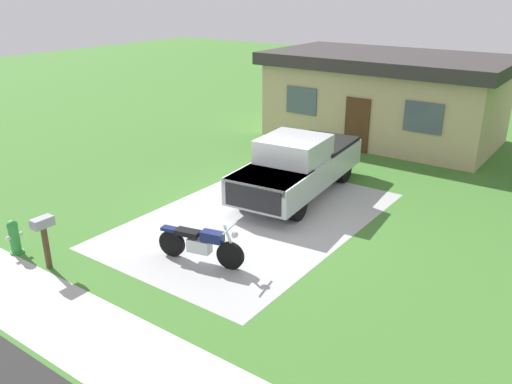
{
  "coord_description": "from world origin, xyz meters",
  "views": [
    {
      "loc": [
        7.78,
        -10.74,
        6.05
      ],
      "look_at": [
        0.17,
        -0.17,
        0.9
      ],
      "focal_mm": 36.63,
      "sensor_mm": 36.0,
      "label": 1
    }
  ],
  "objects_px": {
    "fire_hydrant": "(14,237)",
    "mailbox": "(43,229)",
    "motorcycle": "(201,244)",
    "neighbor_house": "(385,96)",
    "pickup_truck": "(300,164)"
  },
  "relations": [
    {
      "from": "fire_hydrant",
      "to": "neighbor_house",
      "type": "bearing_deg",
      "value": 78.79
    },
    {
      "from": "motorcycle",
      "to": "neighbor_house",
      "type": "xyz_separation_m",
      "value": [
        -0.97,
        12.74,
        1.32
      ]
    },
    {
      "from": "fire_hydrant",
      "to": "mailbox",
      "type": "relative_size",
      "value": 0.69
    },
    {
      "from": "motorcycle",
      "to": "pickup_truck",
      "type": "relative_size",
      "value": 0.38
    },
    {
      "from": "pickup_truck",
      "to": "mailbox",
      "type": "height_order",
      "value": "pickup_truck"
    },
    {
      "from": "pickup_truck",
      "to": "neighbor_house",
      "type": "height_order",
      "value": "neighbor_house"
    },
    {
      "from": "pickup_truck",
      "to": "fire_hydrant",
      "type": "distance_m",
      "value": 8.21
    },
    {
      "from": "motorcycle",
      "to": "fire_hydrant",
      "type": "xyz_separation_m",
      "value": [
        -3.94,
        -2.29,
        -0.05
      ]
    },
    {
      "from": "motorcycle",
      "to": "neighbor_house",
      "type": "height_order",
      "value": "neighbor_house"
    },
    {
      "from": "motorcycle",
      "to": "mailbox",
      "type": "height_order",
      "value": "mailbox"
    },
    {
      "from": "fire_hydrant",
      "to": "mailbox",
      "type": "distance_m",
      "value": 1.39
    },
    {
      "from": "mailbox",
      "to": "neighbor_house",
      "type": "relative_size",
      "value": 0.13
    },
    {
      "from": "neighbor_house",
      "to": "motorcycle",
      "type": "bearing_deg",
      "value": -85.66
    },
    {
      "from": "motorcycle",
      "to": "mailbox",
      "type": "xyz_separation_m",
      "value": [
        -2.67,
        -2.26,
        0.51
      ]
    },
    {
      "from": "mailbox",
      "to": "neighbor_house",
      "type": "height_order",
      "value": "neighbor_house"
    }
  ]
}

